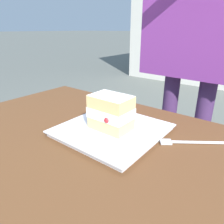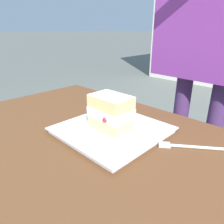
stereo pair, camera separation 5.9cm
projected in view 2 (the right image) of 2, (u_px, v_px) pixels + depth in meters
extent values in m
cylinder|color=brown|center=(79.00, 156.00, 1.22)|extent=(0.07, 0.07, 0.73)
cube|color=brown|center=(96.00, 191.00, 0.42)|extent=(1.33, 0.89, 0.04)
cube|color=white|center=(112.00, 131.00, 0.62)|extent=(0.27, 0.27, 0.01)
cube|color=white|center=(112.00, 128.00, 0.61)|extent=(0.28, 0.28, 0.00)
cube|color=#E0C17A|center=(111.00, 123.00, 0.60)|extent=(0.11, 0.08, 0.03)
cube|color=white|center=(111.00, 113.00, 0.59)|extent=(0.12, 0.08, 0.03)
sphere|color=red|center=(105.00, 120.00, 0.56)|extent=(0.01, 0.01, 0.01)
sphere|color=red|center=(116.00, 108.00, 0.63)|extent=(0.02, 0.02, 0.02)
sphere|color=red|center=(117.00, 108.00, 0.63)|extent=(0.01, 0.01, 0.01)
sphere|color=red|center=(110.00, 106.00, 0.64)|extent=(0.01, 0.01, 0.01)
cube|color=#E0C17A|center=(111.00, 102.00, 0.58)|extent=(0.11, 0.08, 0.03)
cube|color=white|center=(111.00, 96.00, 0.57)|extent=(0.11, 0.08, 0.00)
cylinder|color=silver|center=(198.00, 147.00, 0.53)|extent=(0.12, 0.09, 0.01)
cube|color=silver|center=(164.00, 145.00, 0.55)|extent=(0.04, 0.04, 0.01)
cylinder|color=#452855|center=(176.00, 149.00, 1.17)|extent=(0.08, 0.08, 0.85)
cylinder|color=#452855|center=(207.00, 163.00, 1.05)|extent=(0.08, 0.08, 0.85)
cube|color=#7A3389|center=(216.00, 4.00, 0.84)|extent=(0.47, 0.21, 0.60)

